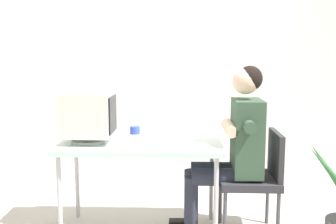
{
  "coord_description": "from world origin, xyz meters",
  "views": [
    {
      "loc": [
        0.34,
        -3.2,
        1.46
      ],
      "look_at": [
        0.22,
        0.0,
        0.99
      ],
      "focal_mm": 44.09,
      "sensor_mm": 36.0,
      "label": 1
    }
  ],
  "objects_px": {
    "desk_mug": "(135,132)",
    "person_seated": "(233,144)",
    "office_chair": "(256,175)",
    "desk": "(140,150)",
    "keyboard": "(130,141)",
    "crt_monitor": "(88,115)"
  },
  "relations": [
    {
      "from": "desk",
      "to": "desk_mug",
      "type": "relative_size",
      "value": 13.41
    },
    {
      "from": "desk",
      "to": "person_seated",
      "type": "distance_m",
      "value": 0.74
    },
    {
      "from": "desk",
      "to": "person_seated",
      "type": "bearing_deg",
      "value": -1.36
    },
    {
      "from": "keyboard",
      "to": "desk_mug",
      "type": "bearing_deg",
      "value": 85.29
    },
    {
      "from": "person_seated",
      "to": "office_chair",
      "type": "bearing_deg",
      "value": 0.0
    },
    {
      "from": "desk",
      "to": "office_chair",
      "type": "xyz_separation_m",
      "value": [
        0.92,
        -0.02,
        -0.19
      ]
    },
    {
      "from": "person_seated",
      "to": "desk_mug",
      "type": "bearing_deg",
      "value": 164.62
    },
    {
      "from": "crt_monitor",
      "to": "person_seated",
      "type": "height_order",
      "value": "person_seated"
    },
    {
      "from": "office_chair",
      "to": "crt_monitor",
      "type": "bearing_deg",
      "value": 178.97
    },
    {
      "from": "person_seated",
      "to": "keyboard",
      "type": "bearing_deg",
      "value": 178.29
    },
    {
      "from": "crt_monitor",
      "to": "keyboard",
      "type": "distance_m",
      "value": 0.39
    },
    {
      "from": "desk",
      "to": "person_seated",
      "type": "height_order",
      "value": "person_seated"
    },
    {
      "from": "office_chair",
      "to": "desk_mug",
      "type": "relative_size",
      "value": 8.64
    },
    {
      "from": "crt_monitor",
      "to": "desk_mug",
      "type": "bearing_deg",
      "value": 29.39
    },
    {
      "from": "person_seated",
      "to": "desk_mug",
      "type": "xyz_separation_m",
      "value": [
        -0.8,
        0.22,
        0.05
      ]
    },
    {
      "from": "office_chair",
      "to": "keyboard",
      "type": "bearing_deg",
      "value": 178.61
    },
    {
      "from": "desk_mug",
      "to": "keyboard",
      "type": "bearing_deg",
      "value": -94.71
    },
    {
      "from": "crt_monitor",
      "to": "person_seated",
      "type": "distance_m",
      "value": 1.17
    },
    {
      "from": "office_chair",
      "to": "desk_mug",
      "type": "distance_m",
      "value": 1.05
    },
    {
      "from": "keyboard",
      "to": "desk",
      "type": "bearing_deg",
      "value": -4.87
    },
    {
      "from": "desk_mug",
      "to": "person_seated",
      "type": "bearing_deg",
      "value": -15.38
    },
    {
      "from": "keyboard",
      "to": "office_chair",
      "type": "relative_size",
      "value": 0.53
    }
  ]
}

